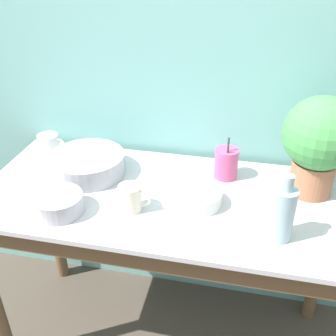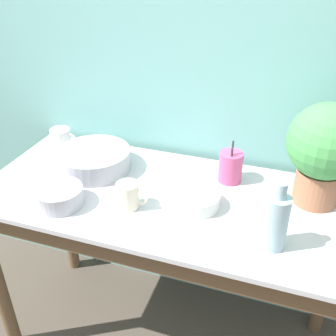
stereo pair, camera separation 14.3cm
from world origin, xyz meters
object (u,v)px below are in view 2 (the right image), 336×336
bowl_wash_large (94,160)px  mug_cream (128,195)px  bottle_tall (276,221)px  utensil_cup (231,167)px  bowl_small_steel (59,196)px  potted_plant (325,148)px  mug_white (62,139)px  bowl_small_enamel_white (197,200)px

bowl_wash_large → mug_cream: (0.25, -0.20, 0.01)m
bowl_wash_large → bottle_tall: size_ratio=1.28×
bottle_tall → utensil_cup: bottle_tall is taller
bowl_small_steel → mug_cream: bearing=15.1°
mug_cream → bowl_small_steel: 0.26m
potted_plant → mug_cream: 0.71m
bowl_wash_large → bottle_tall: (0.76, -0.25, 0.06)m
bottle_tall → utensil_cup: 0.40m
mug_white → bowl_small_enamel_white: size_ratio=0.76×
bottle_tall → bowl_small_steel: 0.76m
mug_white → utensil_cup: bearing=-1.4°
mug_white → mug_cream: same height
potted_plant → bowl_small_enamel_white: 0.48m
bowl_small_steel → bottle_tall: bearing=1.6°
potted_plant → bottle_tall: potted_plant is taller
bottle_tall → bowl_small_enamel_white: bearing=155.4°
potted_plant → mug_white: potted_plant is taller
potted_plant → mug_white: (-1.11, 0.06, -0.17)m
mug_cream → bowl_small_enamel_white: 0.25m
potted_plant → bowl_wash_large: size_ratio=1.25×
mug_cream → bowl_small_steel: bearing=-164.9°
mug_white → utensil_cup: 0.78m
bowl_wash_large → mug_cream: mug_cream is taller
mug_cream → utensil_cup: utensil_cup is taller
potted_plant → utensil_cup: size_ratio=2.09×
bowl_small_steel → utensil_cup: size_ratio=0.96×
bowl_small_enamel_white → bottle_tall: bearing=-24.6°
bowl_small_enamel_white → mug_cream: bearing=-160.1°
mug_white → bowl_small_steel: bearing=-59.4°
potted_plant → bottle_tall: bearing=-111.8°
potted_plant → bowl_small_steel: (-0.88, -0.32, -0.19)m
bowl_small_enamel_white → bowl_wash_large: bearing=165.9°
bowl_small_enamel_white → bowl_small_steel: (-0.48, -0.15, 0.01)m
bottle_tall → mug_cream: bottle_tall is taller
bowl_small_enamel_white → bowl_small_steel: 0.50m
potted_plant → mug_cream: potted_plant is taller
bowl_wash_large → bowl_small_enamel_white: 0.49m
bowl_wash_large → utensil_cup: (0.56, 0.09, 0.02)m
mug_cream → bowl_small_enamel_white: mug_cream is taller
mug_cream → bowl_small_enamel_white: size_ratio=0.71×
mug_white → mug_cream: bearing=-33.7°
bowl_small_enamel_white → potted_plant: bearing=23.1°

